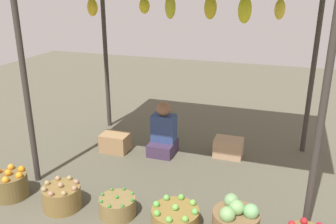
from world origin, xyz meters
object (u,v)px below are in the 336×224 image
(wooden_crate_near_vendor, at_px, (228,148))
(wooden_crate_stacked_rear, at_px, (115,142))
(vendor_person, at_px, (163,134))
(basket_oranges, at_px, (10,185))
(basket_green_apples, at_px, (175,218))
(basket_potatoes, at_px, (62,197))
(basket_cabbages, at_px, (236,223))
(basket_green_chilies, at_px, (117,206))

(wooden_crate_near_vendor, bearing_deg, wooden_crate_stacked_rear, -167.60)
(vendor_person, bearing_deg, wooden_crate_stacked_rear, -165.63)
(basket_oranges, relative_size, basket_green_apples, 0.81)
(vendor_person, distance_m, wooden_crate_near_vendor, 0.96)
(vendor_person, bearing_deg, wooden_crate_near_vendor, 10.91)
(basket_potatoes, xyz_separation_m, basket_green_apples, (1.30, 0.07, -0.02))
(basket_oranges, xyz_separation_m, basket_cabbages, (2.60, 0.08, 0.03))
(basket_green_chilies, xyz_separation_m, basket_cabbages, (1.26, 0.02, 0.08))
(vendor_person, bearing_deg, basket_green_apples, -66.77)
(basket_potatoes, relative_size, wooden_crate_near_vendor, 1.04)
(basket_potatoes, relative_size, basket_green_chilies, 1.07)
(wooden_crate_stacked_rear, bearing_deg, basket_cabbages, -35.36)
(wooden_crate_near_vendor, bearing_deg, basket_green_chilies, -116.42)
(vendor_person, relative_size, wooden_crate_stacked_rear, 1.94)
(basket_oranges, bearing_deg, basket_green_chilies, 2.93)
(vendor_person, xyz_separation_m, basket_cabbages, (1.30, -1.59, -0.11))
(basket_oranges, bearing_deg, wooden_crate_stacked_rear, 67.90)
(basket_oranges, distance_m, basket_cabbages, 2.60)
(basket_cabbages, relative_size, wooden_crate_near_vendor, 1.12)
(basket_green_apples, bearing_deg, basket_cabbages, 1.57)
(basket_potatoes, xyz_separation_m, basket_green_chilies, (0.64, 0.07, -0.03))
(basket_green_apples, relative_size, wooden_crate_stacked_rear, 1.22)
(basket_green_apples, height_order, basket_cabbages, basket_cabbages)
(vendor_person, xyz_separation_m, basket_oranges, (-1.30, -1.68, -0.15))
(basket_potatoes, relative_size, wooden_crate_stacked_rear, 1.04)
(vendor_person, relative_size, basket_oranges, 1.97)
(wooden_crate_near_vendor, relative_size, wooden_crate_stacked_rear, 1.00)
(basket_green_chilies, relative_size, basket_green_apples, 0.80)
(basket_potatoes, distance_m, wooden_crate_stacked_rear, 1.50)
(vendor_person, height_order, basket_cabbages, vendor_person)
(vendor_person, relative_size, basket_cabbages, 1.72)
(basket_potatoes, height_order, basket_green_apples, basket_potatoes)
(basket_green_chilies, bearing_deg, wooden_crate_near_vendor, 63.58)
(basket_cabbages, xyz_separation_m, wooden_crate_stacked_rear, (-1.99, 1.41, -0.05))
(basket_potatoes, distance_m, basket_green_chilies, 0.65)
(wooden_crate_near_vendor, bearing_deg, basket_cabbages, -78.24)
(basket_potatoes, height_order, basket_green_chilies, basket_potatoes)
(basket_green_apples, bearing_deg, wooden_crate_stacked_rear, 134.12)
(basket_cabbages, height_order, wooden_crate_near_vendor, basket_cabbages)
(basket_green_apples, bearing_deg, vendor_person, 113.23)
(basket_green_chilies, distance_m, wooden_crate_near_vendor, 2.00)
(vendor_person, distance_m, wooden_crate_stacked_rear, 0.74)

